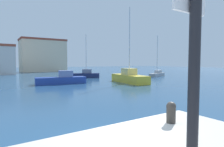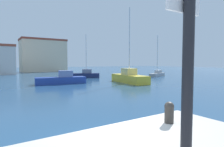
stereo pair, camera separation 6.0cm
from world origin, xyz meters
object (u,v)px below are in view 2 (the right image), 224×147
Objects in this scene: sailboat_grey_mid_harbor at (157,74)px; motorboat_blue_far_right at (62,79)px; sailboat_navy_distant_north at (86,74)px; sailboat_yellow_near_pier at (129,77)px; mooring_bollard at (169,111)px.

sailboat_grey_mid_harbor is 18.78m from motorboat_blue_far_right.
sailboat_yellow_near_pier is at bearing -82.78° from sailboat_navy_distant_north.
sailboat_yellow_near_pier reaches higher than sailboat_navy_distant_north.
motorboat_blue_far_right is (-7.68, 3.33, -0.13)m from sailboat_yellow_near_pier.
motorboat_blue_far_right reaches higher than mooring_bollard.
motorboat_blue_far_right is at bearing 80.08° from mooring_bollard.
mooring_bollard is at bearing -124.98° from sailboat_yellow_near_pier.
motorboat_blue_far_right is (-6.41, -6.72, -0.02)m from sailboat_navy_distant_north.
sailboat_grey_mid_harbor is 13.01m from sailboat_navy_distant_north.
sailboat_grey_mid_harbor is 1.03× the size of sailboat_navy_distant_north.
sailboat_grey_mid_harbor is (10.96, 5.63, -0.18)m from sailboat_yellow_near_pier.
sailboat_yellow_near_pier is 12.32m from sailboat_grey_mid_harbor.
sailboat_yellow_near_pier reaches higher than motorboat_blue_far_right.
sailboat_navy_distant_north reaches higher than mooring_bollard.
mooring_bollard is 0.07× the size of sailboat_grey_mid_harbor.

